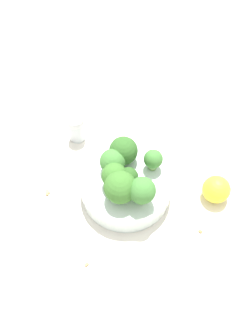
% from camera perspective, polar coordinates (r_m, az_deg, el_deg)
% --- Properties ---
extents(ground_plane, '(3.00, 3.00, 0.00)m').
position_cam_1_polar(ground_plane, '(0.63, 0.00, -4.18)').
color(ground_plane, silver).
extents(bowl, '(0.17, 0.17, 0.05)m').
position_cam_1_polar(bowl, '(0.60, 0.00, -2.98)').
color(bowl, silver).
rests_on(bowl, ground_plane).
extents(broccoli_floret_0, '(0.03, 0.03, 0.04)m').
position_cam_1_polar(broccoli_floret_0, '(0.55, 0.45, -1.67)').
color(broccoli_floret_0, '#84AD66').
rests_on(broccoli_floret_0, bowl).
extents(broccoli_floret_1, '(0.05, 0.05, 0.06)m').
position_cam_1_polar(broccoli_floret_1, '(0.53, -1.00, -3.44)').
color(broccoli_floret_1, '#84AD66').
rests_on(broccoli_floret_1, bowl).
extents(broccoli_floret_2, '(0.03, 0.03, 0.04)m').
position_cam_1_polar(broccoli_floret_2, '(0.58, 4.76, 1.47)').
color(broccoli_floret_2, '#84AD66').
rests_on(broccoli_floret_2, bowl).
extents(broccoli_floret_3, '(0.05, 0.05, 0.05)m').
position_cam_1_polar(broccoli_floret_3, '(0.57, -2.42, 0.95)').
color(broccoli_floret_3, '#84AD66').
rests_on(broccoli_floret_3, bowl).
extents(broccoli_floret_4, '(0.04, 0.04, 0.05)m').
position_cam_1_polar(broccoli_floret_4, '(0.55, -2.04, -1.38)').
color(broccoli_floret_4, '#7A9E5B').
rests_on(broccoli_floret_4, bowl).
extents(broccoli_floret_5, '(0.05, 0.05, 0.06)m').
position_cam_1_polar(broccoli_floret_5, '(0.53, 2.82, -3.99)').
color(broccoli_floret_5, '#84AD66').
rests_on(broccoli_floret_5, bowl).
extents(broccoli_floret_6, '(0.05, 0.05, 0.05)m').
position_cam_1_polar(broccoli_floret_6, '(0.58, -0.44, 2.99)').
color(broccoli_floret_6, '#7A9E5B').
rests_on(broccoli_floret_6, bowl).
extents(pepper_shaker, '(0.04, 0.04, 0.06)m').
position_cam_1_polar(pepper_shaker, '(0.69, -8.66, 6.86)').
color(pepper_shaker, '#B2B7BC').
rests_on(pepper_shaker, ground_plane).
extents(lemon_wedge, '(0.05, 0.05, 0.05)m').
position_cam_1_polar(lemon_wedge, '(0.62, 15.44, -3.60)').
color(lemon_wedge, yellow).
rests_on(lemon_wedge, ground_plane).
extents(almond_crumb_0, '(0.00, 0.01, 0.01)m').
position_cam_1_polar(almond_crumb_0, '(0.60, 12.84, -10.69)').
color(almond_crumb_0, olive).
rests_on(almond_crumb_0, ground_plane).
extents(almond_crumb_1, '(0.01, 0.01, 0.01)m').
position_cam_1_polar(almond_crumb_1, '(0.64, -13.51, -3.91)').
color(almond_crumb_1, tan).
rests_on(almond_crumb_1, ground_plane).
extents(almond_crumb_2, '(0.01, 0.01, 0.01)m').
position_cam_1_polar(almond_crumb_2, '(0.64, -13.55, -4.24)').
color(almond_crumb_2, '#AD7F4C').
rests_on(almond_crumb_2, ground_plane).
extents(almond_crumb_3, '(0.01, 0.01, 0.01)m').
position_cam_1_polar(almond_crumb_3, '(0.57, -6.90, -16.30)').
color(almond_crumb_3, '#AD7F4C').
rests_on(almond_crumb_3, ground_plane).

